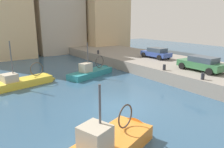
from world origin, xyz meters
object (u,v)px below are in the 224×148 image
fishing_boat_orange (113,148)px  mooring_bollard_north (98,52)px  fishing_boat_yellow (26,84)px  parked_car_blue (156,53)px  parked_car_green (202,63)px  fishing_boat_teal (93,74)px  mooring_bollard_south (203,76)px  mooring_bollard_mid (164,67)px

fishing_boat_orange → mooring_bollard_north: size_ratio=10.66×
fishing_boat_yellow → fishing_boat_orange: bearing=-86.9°
fishing_boat_orange → parked_car_blue: size_ratio=1.51×
parked_car_green → mooring_bollard_north: bearing=100.4°
fishing_boat_teal → mooring_bollard_south: bearing=-67.5°
parked_car_blue → mooring_bollard_mid: bearing=-129.9°
fishing_boat_yellow → mooring_bollard_mid: fishing_boat_yellow is taller
fishing_boat_yellow → mooring_bollard_south: (11.08, -10.64, 1.37)m
fishing_boat_yellow → parked_car_blue: size_ratio=1.59×
parked_car_blue → mooring_bollard_north: size_ratio=7.06×
parked_car_green → mooring_bollard_north: 14.43m
fishing_boat_orange → mooring_bollard_north: bearing=60.3°
fishing_boat_orange → mooring_bollard_south: size_ratio=10.66×
parked_car_green → mooring_bollard_north: (-2.60, 14.18, -0.44)m
parked_car_green → fishing_boat_yellow: bearing=147.2°
fishing_boat_yellow → mooring_bollard_south: bearing=-43.8°
mooring_bollard_mid → mooring_bollard_north: size_ratio=1.00×
fishing_boat_orange → mooring_bollard_south: fishing_boat_orange is taller
mooring_bollard_south → mooring_bollard_north: size_ratio=1.00×
mooring_bollard_south → fishing_boat_orange: bearing=-167.9°
parked_car_green → mooring_bollard_south: size_ratio=7.74×
fishing_boat_teal → mooring_bollard_north: size_ratio=11.65×
fishing_boat_teal → fishing_boat_orange: bearing=-116.4°
fishing_boat_yellow → mooring_bollard_north: size_ratio=11.20×
fishing_boat_teal → mooring_bollard_mid: bearing=-55.8°
mooring_bollard_south → parked_car_green: bearing=34.9°
fishing_boat_orange → parked_car_green: bearing=17.3°
fishing_boat_teal → mooring_bollard_north: bearing=53.8°
mooring_bollard_south → mooring_bollard_north: bearing=90.0°
fishing_boat_yellow → fishing_boat_orange: (0.69, -12.87, 0.02)m
fishing_boat_orange → mooring_bollard_north: (10.39, 18.23, 1.35)m
mooring_bollard_north → mooring_bollard_south: bearing=-90.0°
fishing_boat_teal → parked_car_blue: (8.47, -1.16, 1.76)m
fishing_boat_orange → parked_car_blue: bearing=37.6°
fishing_boat_orange → mooring_bollard_south: 10.71m
mooring_bollard_south → mooring_bollard_north: (0.00, 16.00, 0.00)m
fishing_boat_orange → mooring_bollard_mid: bearing=30.9°
parked_car_blue → mooring_bollard_mid: parked_car_blue is taller
mooring_bollard_mid → mooring_bollard_south: bearing=-90.0°
fishing_boat_orange → mooring_bollard_mid: (10.39, 6.23, 1.35)m
parked_car_green → fishing_boat_teal: bearing=129.1°
fishing_boat_yellow → mooring_bollard_south: size_ratio=11.20×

